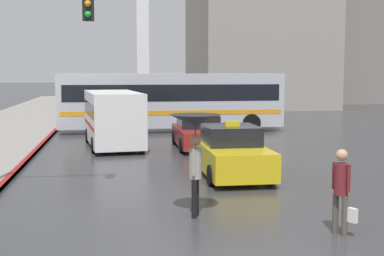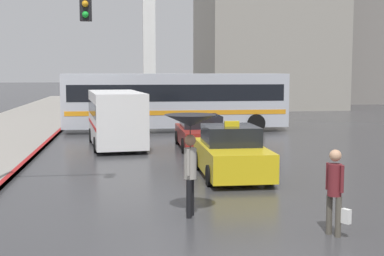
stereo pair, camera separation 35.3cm
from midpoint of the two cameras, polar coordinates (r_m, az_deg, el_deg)
name	(u,v)px [view 1 (the left image)]	position (r m, az deg, el deg)	size (l,w,h in m)	color
taxi	(232,153)	(16.33, 3.64, -2.73)	(1.91, 4.07, 1.70)	gold
sedan_red	(198,133)	(22.32, 0.24, -0.53)	(1.91, 4.20, 1.37)	maroon
ambulance_van	(113,116)	(22.90, -8.87, 1.24)	(2.61, 5.55, 2.33)	white
city_bus	(171,99)	(28.66, -2.62, 3.09)	(11.82, 2.74, 3.07)	#B2B7C1
pedestrian_with_umbrella	(195,132)	(11.60, -0.51, -0.45)	(1.13, 1.13, 2.26)	black
pedestrian_man	(342,187)	(10.80, 14.76, -6.10)	(0.44, 0.50, 1.70)	#4C473D
traffic_light	(15,45)	(13.90, -19.04, 8.39)	(3.26, 0.38, 5.54)	black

